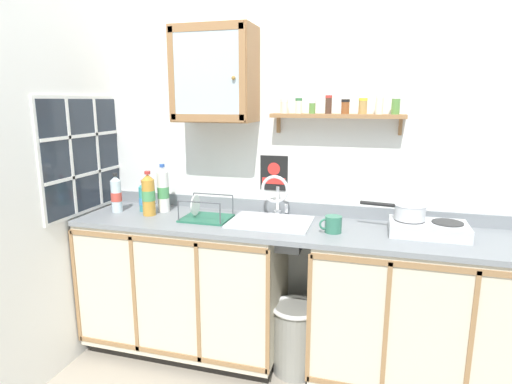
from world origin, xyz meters
TOP-DOWN VIEW (x-y plane):
  - back_wall at (0.00, 0.72)m, footprint 3.38×0.07m
  - side_wall_left at (-1.42, -0.25)m, footprint 0.05×3.49m
  - lower_cabinet_run at (-0.73, 0.41)m, footprint 1.31×0.57m
  - lower_cabinet_run_right at (0.76, 0.41)m, footprint 1.25×0.57m
  - countertop at (0.00, 0.41)m, footprint 2.74×0.60m
  - backsplash at (0.00, 0.68)m, footprint 2.74×0.02m
  - sink at (-0.15, 0.45)m, footprint 0.49×0.42m
  - hot_plate_stove at (0.76, 0.44)m, footprint 0.42×0.26m
  - saucepan at (0.65, 0.46)m, footprint 0.37×0.17m
  - bottle_detergent_teal_0 at (-1.05, 0.47)m, footprint 0.07×0.07m
  - bottle_water_clear_1 at (-1.21, 0.40)m, footprint 0.07×0.07m
  - bottle_juice_amber_2 at (-0.96, 0.39)m, footprint 0.09×0.09m
  - bottle_opaque_white_3 at (-0.91, 0.50)m, footprint 0.08×0.08m
  - dish_rack at (-0.57, 0.40)m, footprint 0.30×0.25m
  - mug at (0.24, 0.34)m, footprint 0.13×0.10m
  - wall_cabinet at (-0.54, 0.54)m, footprint 0.50×0.32m
  - spice_shelf at (0.22, 0.62)m, footprint 0.80×0.14m
  - warning_sign at (-0.19, 0.69)m, footprint 0.18×0.01m
  - window at (-1.39, 0.33)m, footprint 0.03×0.79m
  - trash_bin at (0.03, 0.36)m, footprint 0.31×0.31m

SIDE VIEW (x-z plane):
  - trash_bin at x=0.03m, z-range 0.01..0.46m
  - lower_cabinet_run at x=-0.73m, z-range 0.00..0.92m
  - lower_cabinet_run_right at x=0.76m, z-range 0.00..0.92m
  - sink at x=-0.15m, z-range 0.71..1.12m
  - countertop at x=0.00m, z-range 0.91..0.94m
  - dish_rack at x=-0.57m, z-range 0.89..1.04m
  - hot_plate_stove at x=0.76m, z-range 0.94..1.02m
  - backsplash at x=0.00m, z-range 0.94..1.02m
  - mug at x=0.24m, z-range 0.94..1.04m
  - bottle_detergent_teal_0 at x=-1.05m, z-range 0.93..1.14m
  - bottle_water_clear_1 at x=-1.21m, z-range 0.93..1.19m
  - saucepan at x=0.65m, z-range 1.02..1.11m
  - bottle_juice_amber_2 at x=-0.96m, z-range 0.93..1.22m
  - bottle_opaque_white_3 at x=-0.91m, z-range 0.93..1.25m
  - warning_sign at x=-0.19m, z-range 1.09..1.32m
  - side_wall_left at x=-1.42m, z-range 0.00..2.65m
  - window at x=-1.39m, z-range 0.95..1.71m
  - back_wall at x=0.00m, z-range 0.01..2.65m
  - spice_shelf at x=0.22m, z-range 1.49..1.72m
  - wall_cabinet at x=-0.54m, z-range 1.55..2.12m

